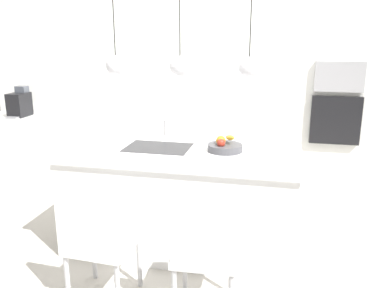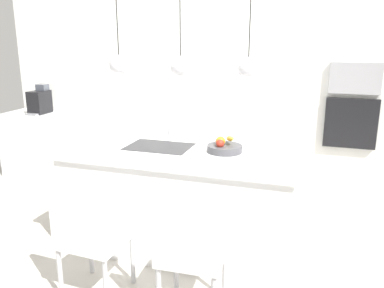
{
  "view_description": "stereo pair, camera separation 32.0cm",
  "coord_description": "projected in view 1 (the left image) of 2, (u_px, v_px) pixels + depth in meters",
  "views": [
    {
      "loc": [
        0.82,
        -3.23,
        1.86
      ],
      "look_at": [
        0.1,
        0.0,
        0.96
      ],
      "focal_mm": 37.53,
      "sensor_mm": 36.0,
      "label": 1
    },
    {
      "loc": [
        1.13,
        -3.15,
        1.86
      ],
      "look_at": [
        0.1,
        0.0,
        0.96
      ],
      "focal_mm": 37.53,
      "sensor_mm": 36.0,
      "label": 2
    }
  ],
  "objects": [
    {
      "name": "pendant_light_right",
      "position": [
        249.0,
        67.0,
        3.16
      ],
      "size": [
        0.17,
        0.17,
        0.77
      ],
      "color": "silver"
    },
    {
      "name": "pendant_light_center",
      "position": [
        180.0,
        66.0,
        3.28
      ],
      "size": [
        0.17,
        0.17,
        0.77
      ],
      "color": "silver"
    },
    {
      "name": "chair_middle",
      "position": [
        205.0,
        251.0,
        2.62
      ],
      "size": [
        0.45,
        0.46,
        0.85
      ],
      "color": "silver",
      "rests_on": "ground"
    },
    {
      "name": "sink_basin",
      "position": [
        158.0,
        148.0,
        3.51
      ],
      "size": [
        0.56,
        0.4,
        0.02
      ],
      "primitive_type": "cube",
      "color": "#2D2D30",
      "rests_on": "kitchen_island"
    },
    {
      "name": "kitchen_island",
      "position": [
        181.0,
        198.0,
        3.58
      ],
      "size": [
        2.04,
        0.94,
        0.91
      ],
      "color": "white",
      "rests_on": "ground"
    },
    {
      "name": "floor",
      "position": [
        181.0,
        244.0,
        3.7
      ],
      "size": [
        6.6,
        6.6,
        0.0
      ],
      "primitive_type": "plane",
      "color": "#BCB7AD",
      "rests_on": "ground"
    },
    {
      "name": "oven",
      "position": [
        335.0,
        120.0,
        4.65
      ],
      "size": [
        0.56,
        0.08,
        0.56
      ],
      "primitive_type": "cube",
      "color": "black",
      "rests_on": "back_wall"
    },
    {
      "name": "side_counter",
      "position": [
        28.0,
        148.0,
        5.3
      ],
      "size": [
        1.1,
        0.6,
        0.85
      ],
      "primitive_type": "cube",
      "color": "white",
      "rests_on": "ground"
    },
    {
      "name": "chair_near",
      "position": [
        98.0,
        238.0,
        2.77
      ],
      "size": [
        0.47,
        0.45,
        0.91
      ],
      "color": "white",
      "rests_on": "ground"
    },
    {
      "name": "back_wall",
      "position": [
        213.0,
        83.0,
        4.92
      ],
      "size": [
        6.0,
        0.1,
        2.6
      ],
      "primitive_type": "cube",
      "color": "white",
      "rests_on": "ground"
    },
    {
      "name": "pendant_light_left",
      "position": [
        116.0,
        65.0,
        3.4
      ],
      "size": [
        0.17,
        0.17,
        0.77
      ],
      "color": "silver"
    },
    {
      "name": "faucet",
      "position": [
        165.0,
        126.0,
        3.67
      ],
      "size": [
        0.02,
        0.17,
        0.22
      ],
      "color": "silver",
      "rests_on": "kitchen_island"
    },
    {
      "name": "coffee_machine",
      "position": [
        19.0,
        104.0,
        5.16
      ],
      "size": [
        0.2,
        0.35,
        0.38
      ],
      "color": "black",
      "rests_on": "side_counter"
    },
    {
      "name": "microwave",
      "position": [
        339.0,
        77.0,
        4.52
      ],
      "size": [
        0.54,
        0.08,
        0.34
      ],
      "primitive_type": "cube",
      "color": "#9E9EA3",
      "rests_on": "back_wall"
    },
    {
      "name": "fruit_bowl",
      "position": [
        225.0,
        146.0,
        3.39
      ],
      "size": [
        0.29,
        0.29,
        0.15
      ],
      "color": "#4C4C51",
      "rests_on": "kitchen_island"
    }
  ]
}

